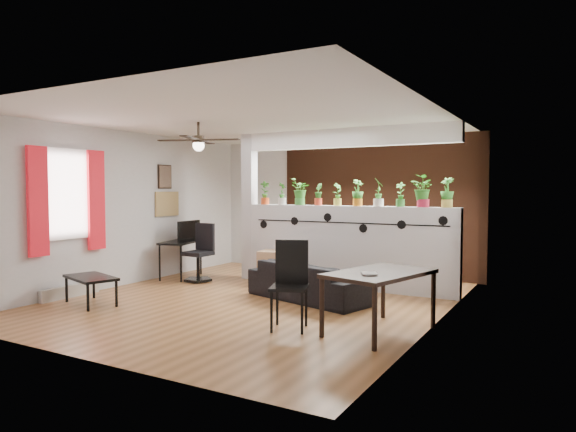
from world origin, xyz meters
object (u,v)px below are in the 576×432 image
at_px(potted_plant_1, 282,193).
at_px(dining_table, 380,278).
at_px(coffee_table, 91,279).
at_px(computer_desk, 181,244).
at_px(potted_plant_3, 318,193).
at_px(folding_chair, 291,276).
at_px(potted_plant_0, 265,192).
at_px(potted_plant_6, 379,191).
at_px(ceiling_fan, 198,142).
at_px(potted_plant_4, 338,193).
at_px(potted_plant_2, 300,191).
at_px(sofa, 309,282).
at_px(office_chair, 200,256).
at_px(potted_plant_9, 447,192).
at_px(potted_plant_5, 358,192).
at_px(cube_shelf, 274,268).
at_px(potted_plant_8, 423,190).
at_px(potted_plant_7, 400,194).
at_px(cup, 277,248).

distance_m(potted_plant_1, dining_table, 3.52).
bearing_deg(coffee_table, computer_desk, 99.14).
bearing_deg(potted_plant_3, folding_chair, -70.87).
bearing_deg(potted_plant_0, potted_plant_6, 0.00).
relative_size(ceiling_fan, potted_plant_1, 3.05).
bearing_deg(coffee_table, folding_chair, 6.25).
height_order(potted_plant_4, coffee_table, potted_plant_4).
bearing_deg(potted_plant_2, sofa, -55.84).
bearing_deg(dining_table, potted_plant_3, 129.82).
bearing_deg(potted_plant_6, office_chair, -167.27).
bearing_deg(sofa, potted_plant_2, -39.73).
xyz_separation_m(potted_plant_6, sofa, (-0.67, -1.09, -1.32)).
bearing_deg(potted_plant_4, computer_desk, -169.09).
xyz_separation_m(potted_plant_3, potted_plant_9, (2.11, -0.00, 0.04)).
xyz_separation_m(ceiling_fan, potted_plant_2, (0.72, 1.80, -0.72)).
bearing_deg(potted_plant_1, folding_chair, -58.04).
xyz_separation_m(potted_plant_0, potted_plant_3, (1.05, 0.00, -0.02)).
bearing_deg(potted_plant_3, potted_plant_5, 0.00).
height_order(potted_plant_3, coffee_table, potted_plant_3).
relative_size(potted_plant_2, coffee_table, 0.48).
bearing_deg(cube_shelf, potted_plant_8, -1.07).
xyz_separation_m(potted_plant_6, potted_plant_7, (0.35, -0.00, -0.03)).
xyz_separation_m(potted_plant_7, folding_chair, (-0.52, -2.54, -0.95)).
relative_size(cube_shelf, cup, 5.06).
bearing_deg(office_chair, cup, 14.13).
relative_size(cube_shelf, computer_desk, 0.57).
distance_m(potted_plant_6, computer_desk, 3.75).
bearing_deg(potted_plant_5, dining_table, -62.58).
relative_size(potted_plant_5, cup, 3.73).
bearing_deg(ceiling_fan, potted_plant_6, 40.24).
distance_m(potted_plant_3, potted_plant_7, 1.40).
bearing_deg(potted_plant_1, coffee_table, -116.81).
distance_m(potted_plant_0, potted_plant_5, 1.76).
distance_m(potted_plant_0, potted_plant_6, 2.11).
xyz_separation_m(cube_shelf, office_chair, (-1.31, -0.34, 0.15)).
distance_m(potted_plant_2, potted_plant_7, 1.76).
bearing_deg(potted_plant_2, potted_plant_6, 0.00).
relative_size(potted_plant_0, computer_desk, 0.41).
height_order(potted_plant_4, potted_plant_5, potted_plant_5).
bearing_deg(potted_plant_2, computer_desk, -165.69).
distance_m(potted_plant_3, office_chair, 2.36).
relative_size(potted_plant_1, potted_plant_6, 0.88).
distance_m(potted_plant_5, cup, 1.65).
distance_m(office_chair, folding_chair, 3.40).
bearing_deg(potted_plant_0, folding_chair, -52.68).
height_order(ceiling_fan, computer_desk, ceiling_fan).
xyz_separation_m(sofa, office_chair, (-2.36, 0.41, 0.17)).
bearing_deg(cup, computer_desk, -173.63).
bearing_deg(potted_plant_4, cube_shelf, -161.34).
height_order(potted_plant_5, office_chair, potted_plant_5).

